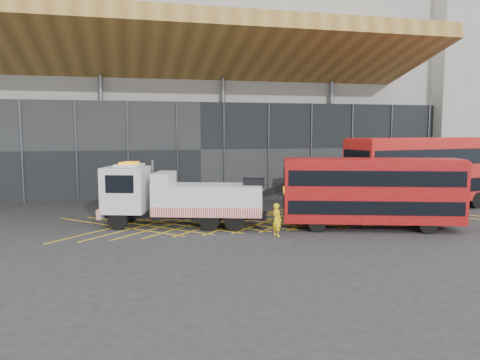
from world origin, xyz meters
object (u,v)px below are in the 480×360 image
object	(u,v)px
recovery_truck	(177,196)
bus_second	(426,170)
bus_towed	(371,190)
worker	(277,220)

from	to	relation	value
recovery_truck	bus_second	distance (m)	18.05
recovery_truck	bus_towed	world-z (taller)	bus_towed
recovery_truck	worker	size ratio (longest dim) A/B	6.15
bus_towed	worker	xyz separation A→B (m)	(-5.78, -0.38, -1.36)
bus_towed	worker	bearing A→B (deg)	-158.50
bus_towed	worker	size ratio (longest dim) A/B	5.72
recovery_truck	bus_second	world-z (taller)	bus_second
bus_second	worker	bearing A→B (deg)	-167.94
recovery_truck	bus_towed	size ratio (longest dim) A/B	1.08
recovery_truck	worker	world-z (taller)	recovery_truck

